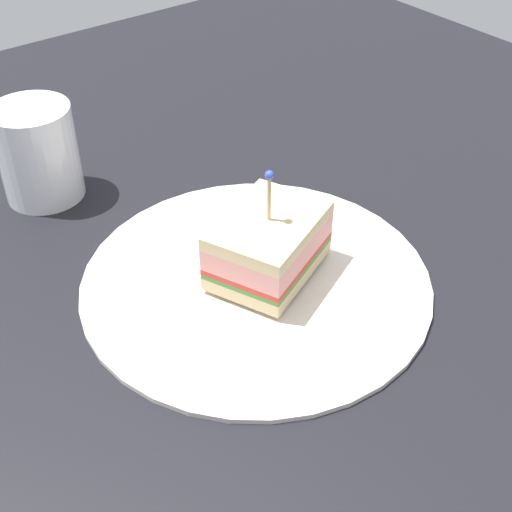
% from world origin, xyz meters
% --- Properties ---
extents(ground_plane, '(1.18, 1.18, 0.02)m').
position_xyz_m(ground_plane, '(0.00, 0.00, -0.01)').
color(ground_plane, black).
extents(plate, '(0.29, 0.29, 0.01)m').
position_xyz_m(plate, '(0.00, 0.00, 0.00)').
color(plate, silver).
rests_on(plate, ground_plane).
extents(sandwich_half_center, '(0.10, 0.12, 0.09)m').
position_xyz_m(sandwich_half_center, '(0.00, 0.01, 0.03)').
color(sandwich_half_center, beige).
rests_on(sandwich_half_center, plate).
extents(drink_glass, '(0.07, 0.07, 0.09)m').
position_xyz_m(drink_glass, '(-0.23, -0.08, 0.04)').
color(drink_glass, '#B74C33').
rests_on(drink_glass, ground_plane).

